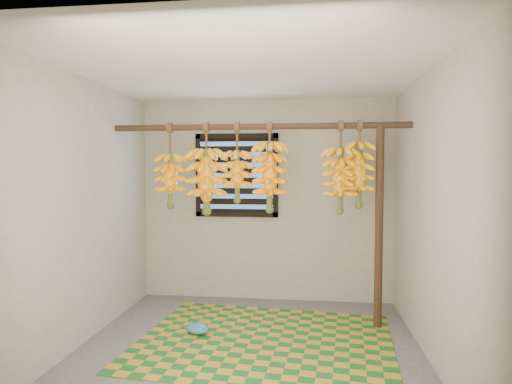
# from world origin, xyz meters

# --- Properties ---
(floor) EXTENTS (3.00, 3.00, 0.01)m
(floor) POSITION_xyz_m (0.00, 0.00, -0.01)
(floor) COLOR #494949
(floor) RESTS_ON ground
(ceiling) EXTENTS (3.00, 3.00, 0.01)m
(ceiling) POSITION_xyz_m (0.00, 0.00, 2.40)
(ceiling) COLOR silver
(ceiling) RESTS_ON wall_back
(wall_back) EXTENTS (3.00, 0.01, 2.40)m
(wall_back) POSITION_xyz_m (0.00, 1.50, 1.20)
(wall_back) COLOR gray
(wall_back) RESTS_ON floor
(wall_left) EXTENTS (0.01, 3.00, 2.40)m
(wall_left) POSITION_xyz_m (-1.50, 0.00, 1.20)
(wall_left) COLOR gray
(wall_left) RESTS_ON floor
(wall_right) EXTENTS (0.01, 3.00, 2.40)m
(wall_right) POSITION_xyz_m (1.50, 0.00, 1.20)
(wall_right) COLOR gray
(wall_right) RESTS_ON floor
(window) EXTENTS (1.00, 0.04, 1.00)m
(window) POSITION_xyz_m (-0.35, 1.48, 1.50)
(window) COLOR black
(window) RESTS_ON wall_back
(hanging_pole) EXTENTS (3.00, 0.06, 0.06)m
(hanging_pole) POSITION_xyz_m (0.00, 0.70, 2.00)
(hanging_pole) COLOR #432C1B
(hanging_pole) RESTS_ON wall_left
(support_post) EXTENTS (0.08, 0.08, 2.00)m
(support_post) POSITION_xyz_m (1.20, 0.70, 1.00)
(support_post) COLOR #432C1B
(support_post) RESTS_ON floor
(woven_mat) EXTENTS (2.42, 2.01, 0.01)m
(woven_mat) POSITION_xyz_m (0.12, 0.21, 0.01)
(woven_mat) COLOR #1B5C1F
(woven_mat) RESTS_ON floor
(plastic_bag) EXTENTS (0.29, 0.26, 0.10)m
(plastic_bag) POSITION_xyz_m (-0.53, 0.30, 0.06)
(plastic_bag) COLOR #2F71B2
(plastic_bag) RESTS_ON woven_mat
(banana_bunch_a) EXTENTS (0.31, 0.31, 0.87)m
(banana_bunch_a) POSITION_xyz_m (-0.91, 0.70, 1.46)
(banana_bunch_a) COLOR brown
(banana_bunch_a) RESTS_ON hanging_pole
(banana_bunch_b) EXTENTS (0.38, 0.38, 0.93)m
(banana_bunch_b) POSITION_xyz_m (-0.53, 0.70, 1.45)
(banana_bunch_b) COLOR brown
(banana_bunch_b) RESTS_ON hanging_pole
(banana_bunch_c) EXTENTS (0.32, 0.32, 0.82)m
(banana_bunch_c) POSITION_xyz_m (-0.21, 0.70, 1.50)
(banana_bunch_c) COLOR brown
(banana_bunch_c) RESTS_ON hanging_pole
(banana_bunch_d) EXTENTS (0.33, 0.33, 0.90)m
(banana_bunch_d) POSITION_xyz_m (0.12, 0.70, 1.50)
(banana_bunch_d) COLOR brown
(banana_bunch_d) RESTS_ON hanging_pole
(banana_bunch_e) EXTENTS (0.35, 0.35, 0.91)m
(banana_bunch_e) POSITION_xyz_m (0.82, 0.70, 1.47)
(banana_bunch_e) COLOR brown
(banana_bunch_e) RESTS_ON hanging_pole
(banana_bunch_f) EXTENTS (0.30, 0.30, 0.85)m
(banana_bunch_f) POSITION_xyz_m (1.00, 0.70, 1.53)
(banana_bunch_f) COLOR brown
(banana_bunch_f) RESTS_ON hanging_pole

